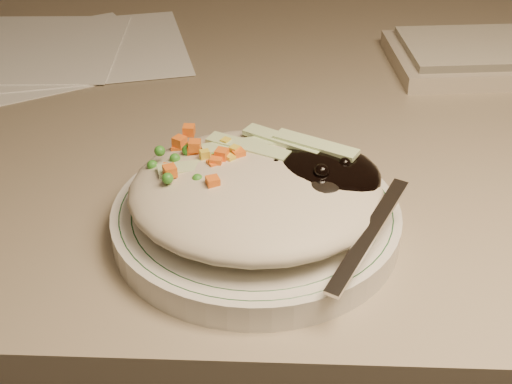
{
  "coord_description": "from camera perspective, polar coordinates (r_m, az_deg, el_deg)",
  "views": [
    {
      "loc": [
        -0.04,
        0.72,
        1.08
      ],
      "look_at": [
        -0.06,
        1.17,
        0.78
      ],
      "focal_mm": 50.0,
      "sensor_mm": 36.0,
      "label": 1
    }
  ],
  "objects": [
    {
      "name": "plate_rim",
      "position": [
        0.55,
        -0.0,
        -1.39
      ],
      "size": [
        0.21,
        0.21,
        0.0
      ],
      "color": "#144723",
      "rests_on": "plate"
    },
    {
      "name": "desk",
      "position": [
        0.85,
        4.47,
        -5.3
      ],
      "size": [
        1.4,
        0.7,
        0.74
      ],
      "color": "gray",
      "rests_on": "ground"
    },
    {
      "name": "meal",
      "position": [
        0.54,
        0.45,
        0.45
      ],
      "size": [
        0.21,
        0.19,
        0.05
      ],
      "color": "#B8AD95",
      "rests_on": "plate"
    },
    {
      "name": "papers",
      "position": [
        0.91,
        -18.02,
        10.52
      ],
      "size": [
        0.41,
        0.34,
        0.0
      ],
      "color": "white",
      "rests_on": "desk"
    },
    {
      "name": "plate",
      "position": [
        0.55,
        -0.0,
        -2.23
      ],
      "size": [
        0.22,
        0.22,
        0.02
      ],
      "primitive_type": "cylinder",
      "color": "silver",
      "rests_on": "desk"
    }
  ]
}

